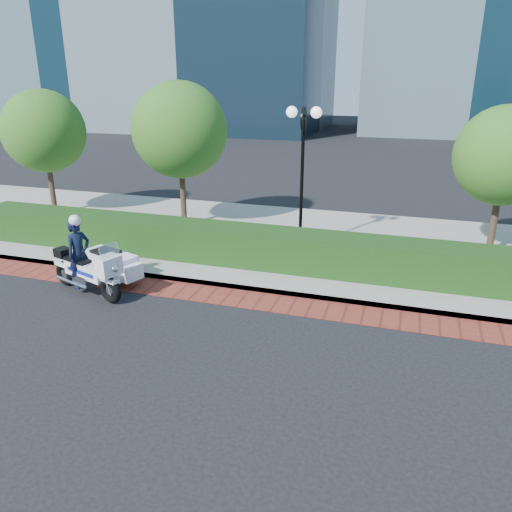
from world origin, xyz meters
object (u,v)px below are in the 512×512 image
(lamppost, at_px, (303,157))
(tree_b, at_px, (180,130))
(police_motorcycle, at_px, (95,263))
(tree_a, at_px, (44,131))
(tree_c, at_px, (505,156))

(lamppost, height_order, tree_b, tree_b)
(lamppost, distance_m, tree_b, 4.71)
(tree_b, height_order, police_motorcycle, tree_b)
(tree_a, height_order, tree_b, tree_b)
(tree_c, bearing_deg, police_motorcycle, -150.94)
(lamppost, xyz_separation_m, tree_a, (-10.00, 1.30, 0.26))
(tree_b, bearing_deg, police_motorcycle, -88.75)
(tree_b, height_order, tree_c, tree_b)
(tree_c, bearing_deg, tree_b, 180.00)
(tree_a, bearing_deg, lamppost, -7.41)
(tree_a, xyz_separation_m, police_motorcycle, (5.62, -5.49, -2.53))
(lamppost, bearing_deg, tree_a, 172.59)
(lamppost, xyz_separation_m, tree_b, (-4.50, 1.30, 0.48))
(lamppost, relative_size, police_motorcycle, 1.74)
(tree_c, xyz_separation_m, police_motorcycle, (-9.88, -5.49, -2.36))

